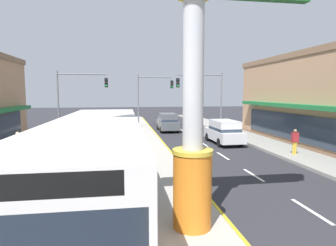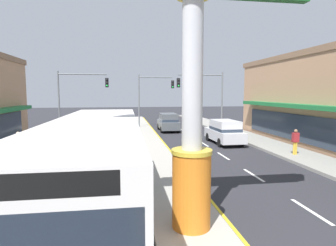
% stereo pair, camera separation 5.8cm
% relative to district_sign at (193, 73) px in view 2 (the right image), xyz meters
% --- Properties ---
extents(median_strip, '(2.26, 52.00, 0.14)m').
position_rel_district_sign_xyz_m(median_strip, '(-0.00, 13.97, -4.54)').
color(median_strip, '#A39E93').
rests_on(median_strip, ground).
extents(sidewalk_left, '(2.87, 60.00, 0.18)m').
position_rel_district_sign_xyz_m(sidewalk_left, '(-9.17, 11.97, -4.52)').
color(sidewalk_left, gray).
rests_on(sidewalk_left, ground).
extents(sidewalk_right, '(2.87, 60.00, 0.18)m').
position_rel_district_sign_xyz_m(sidewalk_right, '(9.17, 11.97, -4.52)').
color(sidewalk_right, gray).
rests_on(sidewalk_right, ground).
extents(lane_markings, '(9.00, 52.00, 0.01)m').
position_rel_district_sign_xyz_m(lane_markings, '(0.00, 12.62, -4.61)').
color(lane_markings, silver).
rests_on(lane_markings, ground).
extents(district_sign, '(7.37, 1.18, 8.23)m').
position_rel_district_sign_xyz_m(district_sign, '(0.00, 0.00, 0.00)').
color(district_sign, orange).
rests_on(district_sign, median_strip).
extents(traffic_light_left_side, '(4.86, 0.46, 6.20)m').
position_rel_district_sign_xyz_m(traffic_light_left_side, '(-6.37, 21.09, -0.37)').
color(traffic_light_left_side, slate).
rests_on(traffic_light_left_side, ground).
extents(traffic_light_right_side, '(4.86, 0.46, 6.20)m').
position_rel_district_sign_xyz_m(traffic_light_right_side, '(6.37, 20.39, -0.37)').
color(traffic_light_right_side, slate).
rests_on(traffic_light_right_side, ground).
extents(traffic_light_median_far, '(4.20, 0.46, 6.20)m').
position_rel_district_sign_xyz_m(traffic_light_median_far, '(1.35, 25.56, -0.42)').
color(traffic_light_median_far, slate).
rests_on(traffic_light_median_far, ground).
extents(suv_near_right_lane, '(2.00, 4.62, 1.90)m').
position_rel_district_sign_xyz_m(suv_near_right_lane, '(2.78, 22.22, -3.63)').
color(suv_near_right_lane, '#4C5156').
rests_on(suv_near_right_lane, ground).
extents(suv_far_right_lane, '(2.04, 4.64, 1.90)m').
position_rel_district_sign_xyz_m(suv_far_right_lane, '(6.08, 13.91, -3.63)').
color(suv_far_right_lane, silver).
rests_on(suv_far_right_lane, ground).
extents(bus_near_left_lane, '(2.65, 11.22, 3.26)m').
position_rel_district_sign_xyz_m(bus_near_left_lane, '(-2.78, 0.93, -2.75)').
color(bus_near_left_lane, silver).
rests_on(bus_near_left_lane, ground).
extents(pedestrian_near_kerb, '(0.40, 0.23, 1.62)m').
position_rel_district_sign_xyz_m(pedestrian_near_kerb, '(8.78, 8.48, -3.52)').
color(pedestrian_near_kerb, gold).
rests_on(pedestrian_near_kerb, sidewalk_right).
extents(pedestrian_far_side, '(0.45, 0.33, 1.59)m').
position_rel_district_sign_xyz_m(pedestrian_far_side, '(-8.20, 10.22, -3.54)').
color(pedestrian_far_side, gold).
rests_on(pedestrian_far_side, sidewalk_left).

